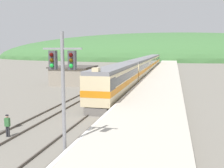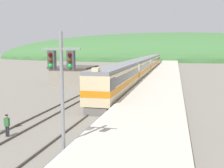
% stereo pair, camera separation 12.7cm
% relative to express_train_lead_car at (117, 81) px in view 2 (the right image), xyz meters
% --- Properties ---
extents(track_main, '(1.52, 180.00, 0.16)m').
position_rel_express_train_lead_car_xyz_m(track_main, '(0.00, 44.01, -2.24)').
color(track_main, '#4C443D').
rests_on(track_main, ground).
extents(track_siding, '(1.52, 180.00, 0.16)m').
position_rel_express_train_lead_car_xyz_m(track_siding, '(-4.63, 44.01, -2.24)').
color(track_siding, '#4C443D').
rests_on(track_siding, ground).
extents(platform, '(6.50, 140.00, 1.15)m').
position_rel_express_train_lead_car_xyz_m(platform, '(5.00, 24.01, -1.76)').
color(platform, '#BCB5A5').
rests_on(platform, ground).
extents(distant_hills, '(232.73, 104.73, 33.12)m').
position_rel_express_train_lead_car_xyz_m(distant_hills, '(0.00, 141.57, -2.32)').
color(distant_hills, '#3D6B38').
rests_on(distant_hills, ground).
extents(station_shed, '(7.11, 7.34, 3.28)m').
position_rel_express_train_lead_car_xyz_m(station_shed, '(-10.50, 11.70, -0.67)').
color(station_shed, gray).
rests_on(station_shed, ground).
extents(express_train_lead_car, '(2.99, 19.41, 4.61)m').
position_rel_express_train_lead_car_xyz_m(express_train_lead_car, '(0.00, 0.00, 0.00)').
color(express_train_lead_car, black).
rests_on(express_train_lead_car, ground).
extents(carriage_second, '(2.98, 19.85, 4.25)m').
position_rel_express_train_lead_car_xyz_m(carriage_second, '(0.00, 20.74, -0.01)').
color(carriage_second, black).
rests_on(carriage_second, ground).
extents(carriage_third, '(2.98, 19.85, 4.25)m').
position_rel_express_train_lead_car_xyz_m(carriage_third, '(0.00, 41.47, -0.01)').
color(carriage_third, black).
rests_on(carriage_third, ground).
extents(carriage_fourth, '(2.98, 19.85, 4.25)m').
position_rel_express_train_lead_car_xyz_m(carriage_fourth, '(0.00, 62.20, -0.01)').
color(carriage_fourth, black).
rests_on(carriage_fourth, ground).
extents(signal_mast_main, '(2.20, 0.42, 7.28)m').
position_rel_express_train_lead_car_xyz_m(signal_mast_main, '(1.34, -19.63, 2.44)').
color(signal_mast_main, gray).
rests_on(signal_mast_main, ground).
extents(track_worker, '(0.36, 0.23, 1.64)m').
position_rel_express_train_lead_car_xyz_m(track_worker, '(-4.49, -16.46, -1.40)').
color(track_worker, '#2D2D33').
rests_on(track_worker, ground).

